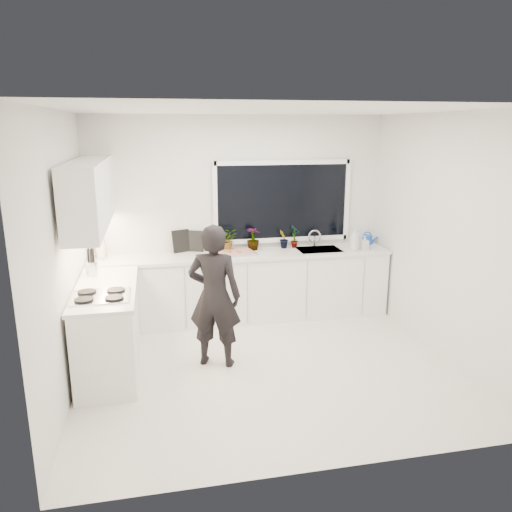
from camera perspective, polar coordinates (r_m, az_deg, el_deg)
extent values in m
cube|color=beige|center=(5.60, 1.33, -12.58)|extent=(4.00, 3.50, 0.02)
cube|color=white|center=(6.81, -1.96, 4.46)|extent=(4.00, 0.02, 2.70)
cube|color=white|center=(5.07, -21.30, -0.06)|extent=(0.02, 3.50, 2.70)
cube|color=white|center=(5.90, 20.79, 1.95)|extent=(0.02, 3.50, 2.70)
cube|color=white|center=(4.98, 1.52, 16.48)|extent=(4.00, 3.50, 0.02)
cube|color=black|center=(6.87, 3.04, 6.23)|extent=(1.80, 0.02, 1.00)
cube|color=white|center=(6.74, -1.44, -3.63)|extent=(3.92, 0.58, 0.88)
cube|color=white|center=(5.63, -16.45, -7.99)|extent=(0.58, 1.60, 0.88)
cube|color=silver|center=(6.60, -1.45, 0.14)|extent=(3.94, 0.62, 0.04)
cube|color=silver|center=(5.48, -16.80, -3.53)|extent=(0.62, 1.60, 0.04)
cube|color=white|center=(5.63, -18.44, 6.75)|extent=(0.34, 2.10, 0.70)
cube|color=silver|center=(6.87, 7.18, 0.36)|extent=(0.58, 0.42, 0.14)
cylinder|color=silver|center=(7.02, 6.70, 2.01)|extent=(0.03, 0.03, 0.22)
cube|color=black|center=(5.14, -17.35, -4.36)|extent=(0.56, 0.48, 0.03)
imported|color=black|center=(5.37, -4.77, -4.60)|extent=(0.67, 0.55, 1.57)
cube|color=#B0B0B4|center=(6.55, -2.42, 0.34)|extent=(0.54, 0.43, 0.03)
cube|color=#C43C1A|center=(6.55, -2.42, 0.48)|extent=(0.49, 0.38, 0.01)
cylinder|color=#1344B9|center=(7.27, 12.59, 1.84)|extent=(0.18, 0.18, 0.13)
cylinder|color=silver|center=(6.61, -17.37, 0.82)|extent=(0.14, 0.14, 0.26)
cube|color=#A3794C|center=(6.65, -17.35, 0.73)|extent=(0.15, 0.13, 0.22)
cylinder|color=#B9B8BD|center=(5.90, -18.26, -1.35)|extent=(0.16, 0.16, 0.16)
cube|color=black|center=(6.73, -6.88, 1.72)|extent=(0.21, 0.11, 0.28)
cube|color=black|center=(6.71, -8.54, 1.72)|extent=(0.24, 0.11, 0.30)
imported|color=#26662D|center=(6.69, -3.36, 1.89)|extent=(0.30, 0.27, 0.32)
imported|color=#26662D|center=(6.75, -0.33, 2.00)|extent=(0.24, 0.24, 0.31)
imported|color=#26662D|center=(6.85, 3.18, 1.96)|extent=(0.17, 0.18, 0.26)
imported|color=#26662D|center=(6.89, 4.45, 2.26)|extent=(0.15, 0.19, 0.32)
imported|color=#D8BF66|center=(6.85, 11.17, 1.93)|extent=(0.17, 0.17, 0.32)
imported|color=#D8BF66|center=(6.92, 12.32, 1.48)|extent=(0.11, 0.11, 0.19)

